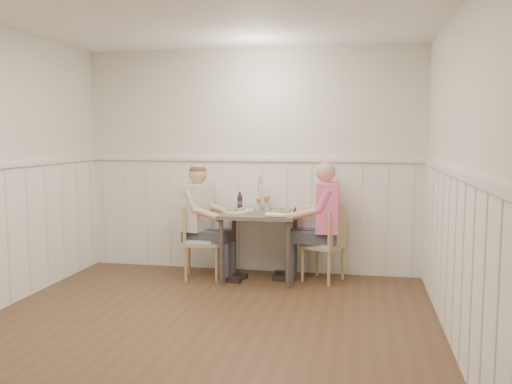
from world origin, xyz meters
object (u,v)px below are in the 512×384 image
chair_right (327,242)px  man_in_pink (324,231)px  dining_table (259,222)px  chair_left (198,238)px  diner_cream (199,229)px  grass_vase (258,193)px  beer_bottle (240,202)px

chair_right → man_in_pink: (-0.04, 0.01, 0.12)m
dining_table → man_in_pink: bearing=4.6°
chair_right → chair_left: chair_left is taller
dining_table → diner_cream: (-0.68, -0.02, -0.10)m
grass_vase → diner_cream: bearing=-157.3°
chair_right → chair_left: 1.44m
man_in_pink → dining_table: bearing=-175.4°
chair_left → diner_cream: (0.01, 0.05, 0.09)m
chair_left → man_in_pink: size_ratio=0.62×
chair_left → grass_vase: bearing=26.7°
chair_left → grass_vase: size_ratio=1.98×
man_in_pink → diner_cream: man_in_pink is taller
chair_right → diner_cream: 1.44m
chair_right → dining_table: bearing=-176.7°
beer_bottle → grass_vase: size_ratio=0.50×
grass_vase → chair_left: bearing=-153.3°
man_in_pink → chair_right: bearing=-20.4°
dining_table → chair_left: (-0.69, -0.08, -0.19)m
diner_cream → beer_bottle: (0.42, 0.22, 0.30)m
diner_cream → dining_table: bearing=2.1°
beer_bottle → dining_table: bearing=-36.0°
chair_left → beer_bottle: beer_bottle is taller
beer_bottle → grass_vase: grass_vase is taller
chair_right → beer_bottle: bearing=171.6°
chair_right → man_in_pink: 0.13m
dining_table → chair_right: bearing=3.3°
dining_table → chair_left: bearing=-173.4°
man_in_pink → beer_bottle: (-0.97, 0.14, 0.28)m
dining_table → grass_vase: (-0.07, 0.23, 0.30)m
man_in_pink → beer_bottle: size_ratio=6.36×
chair_right → grass_vase: size_ratio=1.90×
grass_vase → beer_bottle: bearing=-167.9°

